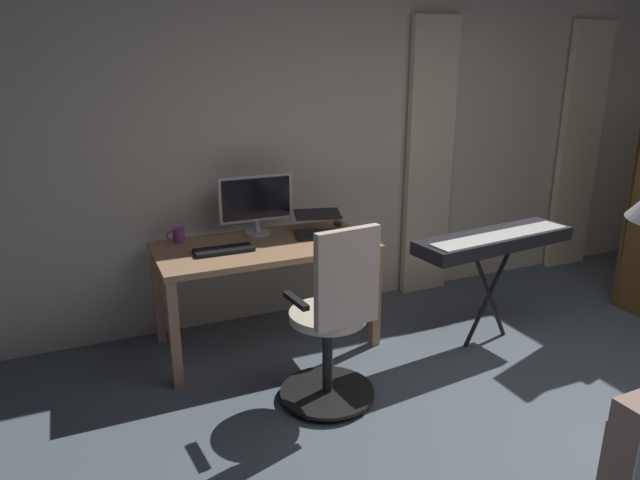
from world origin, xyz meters
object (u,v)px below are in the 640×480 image
(piano_keyboard, at_px, (494,242))
(office_chair, at_px, (334,325))
(computer_keyboard, at_px, (224,250))
(computer_monitor, at_px, (256,201))
(desk, at_px, (265,257))
(laptop, at_px, (319,227))
(mug_tea, at_px, (178,235))
(computer_mouse, at_px, (338,223))

(piano_keyboard, bearing_deg, office_chair, 5.45)
(computer_keyboard, bearing_deg, computer_monitor, -136.74)
(desk, xyz_separation_m, piano_keyboard, (-1.43, 0.60, 0.09))
(laptop, relative_size, piano_keyboard, 0.33)
(computer_monitor, distance_m, mug_tea, 0.58)
(office_chair, relative_size, laptop, 2.73)
(computer_monitor, xyz_separation_m, computer_mouse, (-0.62, 0.04, -0.22))
(computer_monitor, bearing_deg, office_chair, 94.17)
(computer_mouse, bearing_deg, office_chair, 63.60)
(computer_mouse, xyz_separation_m, mug_tea, (1.17, -0.06, 0.03))
(desk, bearing_deg, piano_keyboard, 157.14)
(office_chair, height_order, computer_monitor, computer_monitor)
(desk, height_order, laptop, laptop)
(office_chair, distance_m, computer_mouse, 1.23)
(computer_keyboard, relative_size, laptop, 0.95)
(office_chair, relative_size, computer_monitor, 2.07)
(desk, height_order, computer_mouse, computer_mouse)
(computer_monitor, distance_m, laptop, 0.48)
(computer_monitor, height_order, computer_keyboard, computer_monitor)
(computer_monitor, bearing_deg, piano_keyboard, 148.87)
(office_chair, xyz_separation_m, computer_monitor, (0.08, -1.12, 0.47))
(desk, height_order, computer_keyboard, computer_keyboard)
(desk, relative_size, mug_tea, 11.70)
(computer_keyboard, relative_size, mug_tea, 3.08)
(computer_monitor, height_order, piano_keyboard, computer_monitor)
(mug_tea, xyz_separation_m, piano_keyboard, (-1.95, 0.87, -0.05))
(desk, distance_m, laptop, 0.45)
(computer_monitor, distance_m, computer_mouse, 0.66)
(piano_keyboard, bearing_deg, desk, -29.04)
(computer_mouse, bearing_deg, mug_tea, -3.00)
(computer_monitor, xyz_separation_m, laptop, (-0.40, 0.19, -0.19))
(desk, distance_m, piano_keyboard, 1.55)
(laptop, bearing_deg, computer_monitor, -10.13)
(laptop, distance_m, piano_keyboard, 1.20)
(computer_keyboard, distance_m, mug_tea, 0.40)
(desk, distance_m, office_chair, 0.89)
(mug_tea, bearing_deg, computer_monitor, 177.77)
(laptop, bearing_deg, computer_mouse, -131.29)
(computer_mouse, distance_m, mug_tea, 1.17)
(mug_tea, bearing_deg, piano_keyboard, 155.99)
(computer_keyboard, height_order, laptop, laptop)
(office_chair, distance_m, computer_keyboard, 0.94)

